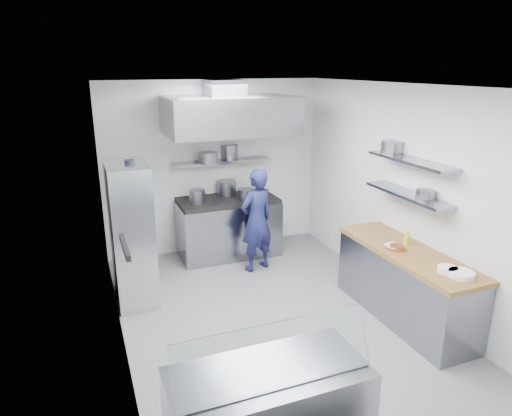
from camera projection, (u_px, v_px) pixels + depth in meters
name	position (u px, v px, depth m)	size (l,w,h in m)	color
floor	(273.00, 316.00, 5.71)	(5.00, 5.00, 0.00)	slate
ceiling	(276.00, 86.00, 4.87)	(5.00, 5.00, 0.00)	silver
wall_back	(214.00, 167.00, 7.51)	(3.60, 0.02, 2.80)	white
wall_front	(424.00, 315.00, 3.07)	(3.60, 0.02, 2.80)	white
wall_left	(114.00, 230.00, 4.66)	(5.00, 0.02, 2.80)	white
wall_right	(402.00, 195.00, 5.92)	(5.00, 0.02, 2.80)	white
gas_range	(228.00, 228.00, 7.48)	(1.60, 0.80, 0.90)	gray
cooktop	(228.00, 200.00, 7.33)	(1.57, 0.78, 0.06)	black
stock_pot_left	(197.00, 196.00, 7.09)	(0.25, 0.25, 0.20)	slate
stock_pot_mid	(227.00, 188.00, 7.51)	(0.31, 0.31, 0.24)	slate
stock_pot_right	(246.00, 194.00, 7.30)	(0.27, 0.27, 0.16)	slate
over_range_shelf	(222.00, 161.00, 7.37)	(1.60, 0.30, 0.04)	gray
shelf_pot_a	(208.00, 158.00, 7.09)	(0.28, 0.28, 0.18)	slate
shelf_pot_b	(229.00, 151.00, 7.54)	(0.29, 0.29, 0.22)	slate
extractor_hood	(230.00, 115.00, 6.77)	(1.90, 1.15, 0.55)	gray
hood_duct	(225.00, 88.00, 6.85)	(0.55, 0.55, 0.24)	slate
red_firebox	(137.00, 173.00, 7.02)	(0.22, 0.10, 0.26)	red
chef	(257.00, 220.00, 6.82)	(0.58, 0.38, 1.58)	#171B45
wire_rack	(131.00, 234.00, 5.90)	(0.50, 0.90, 1.85)	silver
rack_bin_a	(134.00, 247.00, 5.80)	(0.14, 0.18, 0.16)	white
rack_bin_b	(126.00, 200.00, 6.06)	(0.14, 0.19, 0.17)	yellow
rack_jar	(130.00, 167.00, 5.66)	(0.12, 0.12, 0.18)	black
knife_strip	(125.00, 247.00, 3.83)	(0.04, 0.55, 0.05)	black
prep_counter_base	(404.00, 287.00, 5.57)	(0.62, 2.00, 0.84)	gray
prep_counter_top	(408.00, 253.00, 5.44)	(0.65, 2.04, 0.06)	brown
plate_stack_a	(461.00, 274.00, 4.74)	(0.26, 0.26, 0.06)	white
plate_stack_b	(447.00, 270.00, 4.85)	(0.21, 0.21, 0.06)	white
copper_pan	(397.00, 247.00, 5.44)	(0.16, 0.16, 0.06)	#CC6539
squeeze_bottle	(407.00, 238.00, 5.58)	(0.06, 0.06, 0.18)	yellow
mixing_bowl	(393.00, 247.00, 5.47)	(0.20, 0.20, 0.05)	white
wall_shelf_lower	(408.00, 194.00, 5.57)	(0.30, 1.30, 0.04)	gray
wall_shelf_upper	(411.00, 161.00, 5.44)	(0.30, 1.30, 0.04)	gray
shelf_pot_c	(425.00, 194.00, 5.32)	(0.21, 0.21, 0.10)	slate
shelf_pot_d	(392.00, 146.00, 5.85)	(0.29, 0.29, 0.14)	slate
display_glass	(275.00, 355.00, 3.19)	(1.47, 0.02, 0.45)	silver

